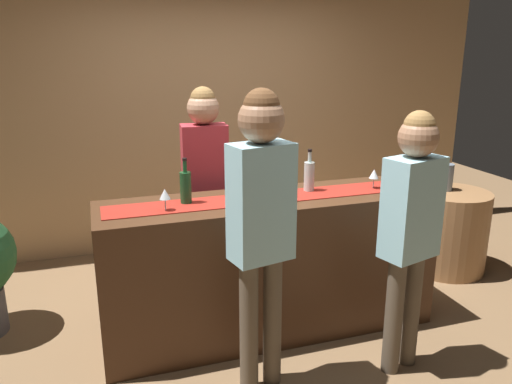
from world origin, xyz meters
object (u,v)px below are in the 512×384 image
wine_bottle_clear (309,176)px  vase_on_side_table (446,177)px  wine_bottle_amber (259,180)px  bartender (205,173)px  wine_glass_near_customer (165,195)px  wine_glass_mid_counter (374,175)px  wine_bottle_green (186,187)px  round_side_table (449,231)px  customer_browsing (261,211)px  customer_sipping (411,218)px

wine_bottle_clear → vase_on_side_table: (1.56, 0.48, -0.25)m
wine_bottle_amber → bartender: (-0.26, 0.51, -0.05)m
wine_bottle_amber → wine_glass_near_customer: size_ratio=2.10×
wine_glass_near_customer → wine_glass_mid_counter: bearing=1.9°
wine_bottle_amber → wine_bottle_green: bearing=-177.5°
bartender → wine_bottle_clear: bearing=145.5°
wine_bottle_amber → wine_glass_near_customer: bearing=-167.9°
round_side_table → vase_on_side_table: (-0.03, 0.08, 0.49)m
customer_browsing → round_side_table: (2.17, 1.06, -0.74)m
wine_bottle_green → customer_sipping: (1.20, -0.73, -0.10)m
wine_glass_mid_counter → wine_bottle_green: bearing=177.1°
customer_sipping → wine_glass_near_customer: bearing=140.1°
wine_bottle_green → wine_bottle_amber: (0.51, 0.02, 0.00)m
wine_bottle_amber → customer_sipping: 1.03m
wine_glass_near_customer → bartender: (0.40, 0.65, -0.05)m
wine_bottle_amber → wine_glass_near_customer: (-0.66, -0.14, -0.01)m
round_side_table → vase_on_side_table: bearing=113.7°
wine_bottle_green → vase_on_side_table: 2.50m
wine_glass_near_customer → vase_on_side_table: bearing=13.4°
wine_glass_near_customer → customer_sipping: 1.49m
wine_bottle_clear → bartender: 0.82m
vase_on_side_table → wine_bottle_clear: bearing=-162.9°
wine_glass_mid_counter → bartender: size_ratio=0.08×
wine_glass_mid_counter → customer_sipping: (-0.14, -0.67, -0.09)m
wine_bottle_green → wine_glass_near_customer: size_ratio=2.10×
vase_on_side_table → round_side_table: bearing=-66.3°
customer_sipping → round_side_table: customer_sipping is taller
bartender → customer_browsing: customer_browsing is taller
wine_bottle_green → customer_browsing: 0.70m
customer_sipping → customer_browsing: size_ratio=0.92×
wine_bottle_green → bartender: size_ratio=0.18×
wine_bottle_green → customer_browsing: bearing=-64.7°
wine_glass_near_customer → customer_sipping: (1.36, -0.62, -0.09)m
wine_glass_near_customer → customer_browsing: customer_browsing is taller
wine_glass_mid_counter → customer_browsing: customer_browsing is taller
wine_bottle_amber → round_side_table: size_ratio=0.41×
wine_glass_mid_counter → vase_on_side_table: size_ratio=0.60×
round_side_table → wine_glass_near_customer: bearing=-168.3°
wine_glass_mid_counter → bartender: bearing=151.5°
wine_bottle_amber → round_side_table: bearing=11.5°
bartender → customer_sipping: size_ratio=1.04×
wine_bottle_clear → customer_browsing: bearing=-131.5°
wine_glass_near_customer → wine_bottle_clear: bearing=7.6°
wine_bottle_clear → wine_glass_mid_counter: wine_bottle_clear is taller
round_side_table → wine_bottle_green: bearing=-170.3°
bartender → customer_browsing: (0.06, -1.17, 0.06)m
wine_glass_mid_counter → wine_bottle_amber: bearing=173.8°
wine_glass_near_customer → vase_on_side_table: wine_glass_near_customer is taller
round_side_table → vase_on_side_table: 0.50m
wine_glass_mid_counter → customer_sipping: customer_sipping is taller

